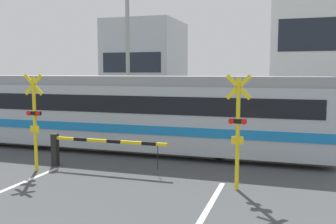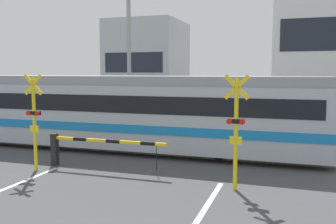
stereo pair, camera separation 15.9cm
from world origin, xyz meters
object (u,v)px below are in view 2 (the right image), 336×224
object	(u,v)px
pedestrian	(206,110)
crossing_barrier_far	(227,126)
crossing_signal_right	(236,127)
crossing_barrier_near	(83,145)
commuter_train	(77,108)
crossing_signal_left	(34,118)

from	to	relation	value
pedestrian	crossing_barrier_far	bearing A→B (deg)	-64.77
pedestrian	crossing_signal_right	bearing A→B (deg)	-73.38
crossing_barrier_near	commuter_train	bearing A→B (deg)	124.30
crossing_signal_left	commuter_train	bearing A→B (deg)	103.33
crossing_barrier_near	pedestrian	distance (m)	9.88
commuter_train	crossing_barrier_far	size ratio (longest dim) A/B	4.97
commuter_train	pedestrian	distance (m)	7.68
crossing_barrier_near	crossing_signal_left	xyz separation A→B (m)	(-1.29, -0.74, 0.95)
crossing_barrier_far	pedestrian	bearing A→B (deg)	115.23
crossing_barrier_far	commuter_train	bearing A→B (deg)	-157.31
crossing_signal_left	pedestrian	distance (m)	10.94
commuter_train	crossing_signal_right	size ratio (longest dim) A/B	6.54
crossing_signal_left	crossing_signal_right	world-z (taller)	same
commuter_train	crossing_signal_left	xyz separation A→B (m)	(0.95, -4.02, 0.10)
crossing_barrier_near	crossing_barrier_far	distance (m)	6.94
crossing_signal_left	crossing_signal_right	bearing A→B (deg)	0.00
commuter_train	crossing_signal_right	bearing A→B (deg)	-28.75
crossing_barrier_far	crossing_signal_right	world-z (taller)	crossing_signal_right
crossing_barrier_far	crossing_signal_left	size ratio (longest dim) A/B	1.32
commuter_train	crossing_barrier_near	distance (m)	4.06
crossing_barrier_far	crossing_signal_left	bearing A→B (deg)	-127.86
commuter_train	crossing_barrier_near	xyz separation A→B (m)	(2.24, -3.28, -0.85)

